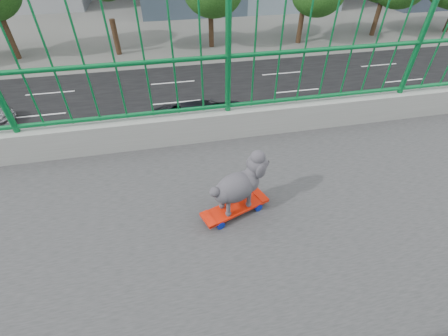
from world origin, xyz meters
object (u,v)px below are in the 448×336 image
object	(u,v)px
skateboard	(235,208)
car_2	(207,118)
poodle	(239,184)
car_5	(97,229)

from	to	relation	value
skateboard	car_2	distance (m)	13.74
car_2	skateboard	bearing A→B (deg)	172.84
poodle	car_5	distance (m)	9.32
skateboard	poodle	size ratio (longest dim) A/B	1.18
car_5	car_2	bearing A→B (deg)	143.03
skateboard	car_5	distance (m)	9.15
skateboard	car_5	world-z (taller)	skateboard
poodle	skateboard	bearing A→B (deg)	-90.00
car_2	car_5	xyz separation A→B (m)	(6.40, -4.82, -0.06)
skateboard	car_2	bearing A→B (deg)	153.35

